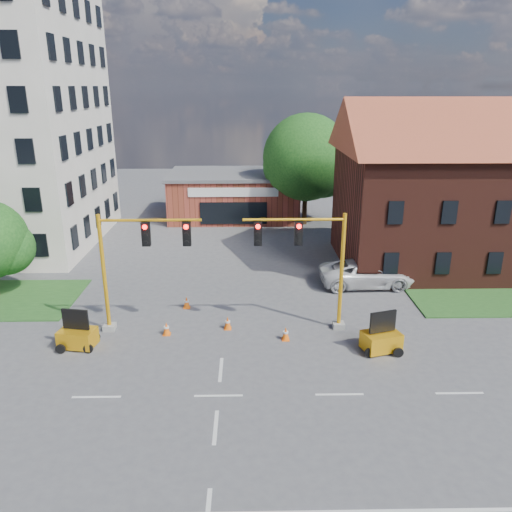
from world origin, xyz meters
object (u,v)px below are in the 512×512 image
(signal_mast_east, at_px, (310,258))
(trailer_east, at_px, (381,339))
(pickup_white, at_px, (367,273))
(signal_mast_west, at_px, (136,259))
(trailer_west, at_px, (78,336))

(signal_mast_east, bearing_deg, trailer_east, -36.80)
(pickup_white, bearing_deg, trailer_east, 170.43)
(trailer_east, relative_size, pickup_white, 0.34)
(signal_mast_east, height_order, trailer_east, signal_mast_east)
(signal_mast_east, height_order, pickup_white, signal_mast_east)
(trailer_east, bearing_deg, signal_mast_east, 126.32)
(signal_mast_west, bearing_deg, trailer_east, -11.48)
(signal_mast_east, distance_m, trailer_west, 12.01)
(trailer_west, xyz_separation_m, pickup_white, (15.84, 7.69, 0.23))
(signal_mast_east, distance_m, pickup_white, 8.00)
(signal_mast_east, bearing_deg, signal_mast_west, 180.00)
(signal_mast_west, height_order, trailer_west, signal_mast_west)
(trailer_west, bearing_deg, trailer_east, 7.63)
(signal_mast_east, relative_size, pickup_white, 1.04)
(signal_mast_west, distance_m, trailer_east, 12.64)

